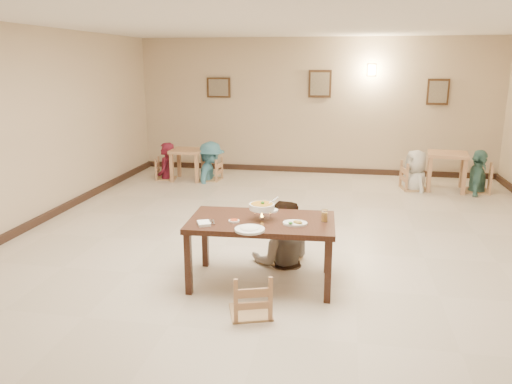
% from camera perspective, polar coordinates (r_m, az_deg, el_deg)
% --- Properties ---
extents(floor, '(10.00, 10.00, 0.00)m').
position_cam_1_polar(floor, '(6.82, 3.66, -6.53)').
color(floor, beige).
rests_on(floor, ground).
extents(ceiling, '(10.00, 10.00, 0.00)m').
position_cam_1_polar(ceiling, '(6.39, 4.12, 19.44)').
color(ceiling, silver).
rests_on(ceiling, wall_back).
extents(wall_back, '(10.00, 0.00, 10.00)m').
position_cam_1_polar(wall_back, '(11.39, 6.73, 9.67)').
color(wall_back, '#CAB192').
rests_on(wall_back, floor).
extents(wall_front, '(10.00, 0.00, 10.00)m').
position_cam_1_polar(wall_front, '(1.78, -15.46, -18.48)').
color(wall_front, '#CAB192').
rests_on(wall_front, floor).
extents(wall_left, '(0.00, 10.00, 10.00)m').
position_cam_1_polar(wall_left, '(7.94, -26.36, 6.17)').
color(wall_left, '#CAB192').
rests_on(wall_left, floor).
extents(baseboard_back, '(8.00, 0.06, 0.12)m').
position_cam_1_polar(baseboard_back, '(11.57, 6.51, 2.54)').
color(baseboard_back, '#2F1E16').
rests_on(baseboard_back, floor).
extents(baseboard_left, '(0.06, 10.00, 0.12)m').
position_cam_1_polar(baseboard_left, '(8.22, -25.06, -3.78)').
color(baseboard_left, '#2F1E16').
rests_on(baseboard_left, floor).
extents(picture_a, '(0.55, 0.04, 0.45)m').
position_cam_1_polar(picture_a, '(11.66, -4.30, 11.81)').
color(picture_a, '#3A2415').
rests_on(picture_a, wall_back).
extents(picture_b, '(0.50, 0.04, 0.60)m').
position_cam_1_polar(picture_b, '(11.31, 7.31, 12.16)').
color(picture_b, '#3A2415').
rests_on(picture_b, wall_back).
extents(picture_c, '(0.45, 0.04, 0.55)m').
position_cam_1_polar(picture_c, '(11.46, 20.09, 10.69)').
color(picture_c, '#3A2415').
rests_on(picture_c, wall_back).
extents(wall_sconce, '(0.16, 0.05, 0.22)m').
position_cam_1_polar(wall_sconce, '(11.30, 13.09, 13.43)').
color(wall_sconce, '#FFD88C').
rests_on(wall_sconce, wall_back).
extents(main_table, '(1.65, 0.98, 0.76)m').
position_cam_1_polar(main_table, '(5.59, 0.64, -3.98)').
color(main_table, '#3A1E14').
rests_on(main_table, floor).
extents(chair_far, '(0.44, 0.44, 0.95)m').
position_cam_1_polar(chair_far, '(6.29, 2.99, -3.81)').
color(chair_far, tan).
rests_on(chair_far, floor).
extents(chair_near, '(0.41, 0.41, 0.87)m').
position_cam_1_polar(chair_near, '(5.00, -0.62, -9.28)').
color(chair_near, tan).
rests_on(chair_near, floor).
extents(main_diner, '(0.87, 0.72, 1.61)m').
position_cam_1_polar(main_diner, '(6.15, 3.07, -0.99)').
color(main_diner, gray).
rests_on(main_diner, floor).
extents(curry_warmer, '(0.32, 0.28, 0.25)m').
position_cam_1_polar(curry_warmer, '(5.53, 0.68, -1.69)').
color(curry_warmer, silver).
rests_on(curry_warmer, main_table).
extents(rice_plate_far, '(0.26, 0.26, 0.06)m').
position_cam_1_polar(rice_plate_far, '(5.89, 1.27, -2.05)').
color(rice_plate_far, white).
rests_on(rice_plate_far, main_table).
extents(rice_plate_near, '(0.32, 0.32, 0.07)m').
position_cam_1_polar(rice_plate_near, '(5.21, -0.72, -4.27)').
color(rice_plate_near, white).
rests_on(rice_plate_near, main_table).
extents(fried_plate, '(0.27, 0.27, 0.06)m').
position_cam_1_polar(fried_plate, '(5.42, 4.47, -3.51)').
color(fried_plate, white).
rests_on(fried_plate, main_table).
extents(chili_dish, '(0.12, 0.12, 0.03)m').
position_cam_1_polar(chili_dish, '(5.49, -2.53, -3.30)').
color(chili_dish, white).
rests_on(chili_dish, main_table).
extents(napkin_cutlery, '(0.22, 0.28, 0.03)m').
position_cam_1_polar(napkin_cutlery, '(5.42, -5.94, -3.58)').
color(napkin_cutlery, white).
rests_on(napkin_cutlery, main_table).
extents(drink_glass, '(0.07, 0.07, 0.14)m').
position_cam_1_polar(drink_glass, '(5.54, 7.83, -2.74)').
color(drink_glass, white).
rests_on(drink_glass, main_table).
extents(bg_table_left, '(0.69, 0.69, 0.66)m').
position_cam_1_polar(bg_table_left, '(10.78, -7.85, 4.16)').
color(bg_table_left, tan).
rests_on(bg_table_left, floor).
extents(bg_table_right, '(0.84, 0.84, 0.75)m').
position_cam_1_polar(bg_table_right, '(10.48, 21.02, 3.46)').
color(bg_table_right, tan).
rests_on(bg_table_right, floor).
extents(bg_chair_ll, '(0.41, 0.41, 0.87)m').
position_cam_1_polar(bg_chair_ll, '(10.94, -10.29, 3.71)').
color(bg_chair_ll, tan).
rests_on(bg_chair_ll, floor).
extents(bg_chair_lr, '(0.42, 0.42, 0.90)m').
position_cam_1_polar(bg_chair_lr, '(10.72, -5.23, 3.73)').
color(bg_chair_lr, tan).
rests_on(bg_chair_lr, floor).
extents(bg_chair_rl, '(0.49, 0.49, 1.05)m').
position_cam_1_polar(bg_chair_rl, '(10.35, 17.82, 3.11)').
color(bg_chair_rl, tan).
rests_on(bg_chair_rl, floor).
extents(bg_chair_rr, '(0.49, 0.49, 1.05)m').
position_cam_1_polar(bg_chair_rr, '(10.59, 24.14, 2.80)').
color(bg_chair_rr, tan).
rests_on(bg_chair_rr, floor).
extents(bg_diner_a, '(0.46, 0.63, 1.59)m').
position_cam_1_polar(bg_diner_a, '(10.88, -10.37, 5.57)').
color(bg_diner_a, maroon).
rests_on(bg_diner_a, floor).
extents(bg_diner_b, '(0.64, 1.08, 1.66)m').
position_cam_1_polar(bg_diner_b, '(10.66, -5.28, 5.74)').
color(bg_diner_b, teal).
rests_on(bg_diner_b, floor).
extents(bg_diner_c, '(0.74, 0.90, 1.58)m').
position_cam_1_polar(bg_diner_c, '(10.30, 17.94, 4.58)').
color(bg_diner_c, silver).
rests_on(bg_diner_c, floor).
extents(bg_diner_d, '(0.64, 1.04, 1.66)m').
position_cam_1_polar(bg_diner_d, '(10.54, 24.31, 4.42)').
color(bg_diner_d, slate).
rests_on(bg_diner_d, floor).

